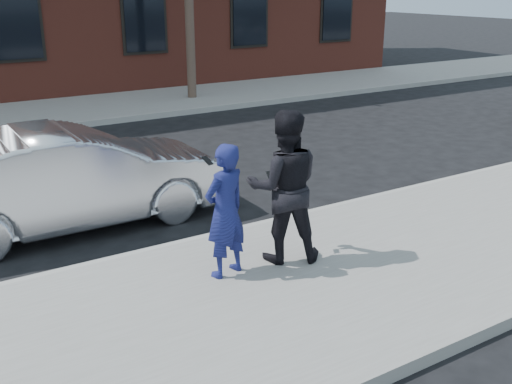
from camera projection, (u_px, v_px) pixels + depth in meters
ground at (261, 294)px, 6.92m from camera, size 100.00×100.00×0.00m
near_sidewalk at (273, 298)px, 6.69m from camera, size 50.00×3.50×0.15m
near_curb at (200, 242)px, 8.14m from camera, size 50.00×0.10×0.15m
far_sidewalk at (36, 115)px, 15.92m from camera, size 50.00×3.50×0.15m
far_curb at (53, 128)px, 14.47m from camera, size 50.00×0.10×0.15m
silver_sedan at (72, 178)px, 8.64m from camera, size 4.48×1.57×1.47m
man_hoodie at (225, 211)px, 6.82m from camera, size 0.66×0.53×1.59m
man_peacoat at (284, 187)px, 7.18m from camera, size 1.13×1.04×1.88m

